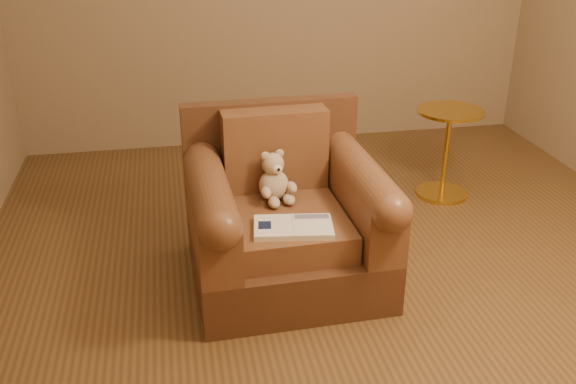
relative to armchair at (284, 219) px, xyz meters
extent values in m
plane|color=brown|center=(0.35, 0.05, -0.33)|extent=(4.00, 4.00, 0.00)
cube|color=#4F2D1A|center=(0.00, -0.04, -0.20)|extent=(0.97, 0.93, 0.27)
cube|color=#4F2D1A|center=(-0.01, 0.36, 0.23)|extent=(0.95, 0.12, 0.59)
cube|color=brown|center=(0.00, -0.09, 0.01)|extent=(0.57, 0.68, 0.14)
cube|color=brown|center=(-0.01, 0.24, 0.29)|extent=(0.55, 0.17, 0.43)
cube|color=brown|center=(-0.38, -0.10, 0.09)|extent=(0.21, 0.81, 0.30)
cube|color=brown|center=(0.38, -0.08, 0.09)|extent=(0.21, 0.81, 0.30)
cylinder|color=brown|center=(-0.38, -0.10, 0.24)|extent=(0.21, 0.81, 0.19)
cylinder|color=brown|center=(0.38, -0.08, 0.24)|extent=(0.21, 0.81, 0.19)
ellipsoid|color=tan|center=(-0.04, 0.09, 0.15)|extent=(0.16, 0.14, 0.16)
sphere|color=tan|center=(-0.04, 0.10, 0.27)|extent=(0.11, 0.11, 0.11)
ellipsoid|color=tan|center=(-0.08, 0.09, 0.31)|extent=(0.05, 0.03, 0.05)
ellipsoid|color=tan|center=(0.00, 0.11, 0.31)|extent=(0.05, 0.03, 0.05)
ellipsoid|color=beige|center=(-0.03, 0.05, 0.26)|extent=(0.05, 0.04, 0.05)
sphere|color=black|center=(-0.02, 0.03, 0.26)|extent=(0.02, 0.02, 0.02)
ellipsoid|color=tan|center=(-0.09, 0.01, 0.15)|extent=(0.05, 0.10, 0.05)
ellipsoid|color=tan|center=(0.05, 0.04, 0.15)|extent=(0.05, 0.10, 0.05)
ellipsoid|color=tan|center=(-0.06, -0.01, 0.10)|extent=(0.06, 0.10, 0.05)
ellipsoid|color=tan|center=(0.03, 0.01, 0.10)|extent=(0.06, 0.10, 0.05)
cube|color=beige|center=(-0.01, -0.27, 0.09)|extent=(0.40, 0.27, 0.03)
cube|color=white|center=(-0.10, -0.26, 0.10)|extent=(0.21, 0.24, 0.00)
cube|color=white|center=(0.08, -0.28, 0.10)|extent=(0.21, 0.24, 0.00)
cube|color=beige|center=(-0.01, -0.27, 0.11)|extent=(0.04, 0.22, 0.00)
cube|color=#0F1638|center=(-0.14, -0.25, 0.11)|extent=(0.07, 0.09, 0.00)
cube|color=slate|center=(0.09, -0.20, 0.11)|extent=(0.17, 0.07, 0.00)
cylinder|color=gold|center=(1.22, 0.77, -0.32)|extent=(0.34, 0.34, 0.03)
cylinder|color=gold|center=(1.22, 0.77, -0.03)|extent=(0.03, 0.03, 0.55)
cylinder|color=gold|center=(1.22, 0.77, 0.26)|extent=(0.43, 0.43, 0.02)
cylinder|color=gold|center=(1.22, 0.77, 0.24)|extent=(0.03, 0.03, 0.02)
camera|label=1|loc=(-0.53, -2.87, 1.50)|focal=40.00mm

